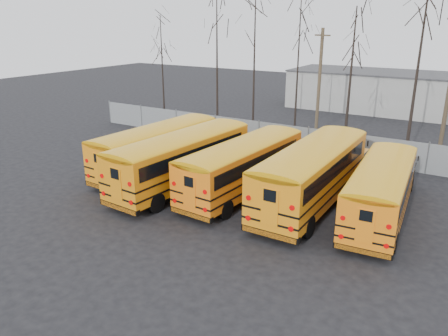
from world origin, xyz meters
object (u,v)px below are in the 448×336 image
Objects in this scene: bus_a at (159,144)px; utility_pole_left at (319,81)px; bus_d at (314,169)px; bus_e at (382,186)px; bus_b at (185,155)px; bus_c at (245,162)px.

utility_pole_left is at bearing 74.00° from bus_a.
bus_e is (3.45, 0.07, -0.26)m from bus_d.
bus_b reaches higher than bus_c.
bus_d is at bearing 10.97° from bus_c.
bus_d reaches higher than bus_b.
bus_c is 0.93× the size of bus_d.
bus_a reaches higher than bus_c.
bus_d reaches higher than bus_c.
bus_b is 0.99× the size of bus_d.
bus_d is at bearing 176.21° from bus_e.
utility_pole_left is (2.07, 16.01, 2.58)m from bus_b.
bus_b is 3.60m from bus_c.
bus_b is 1.13× the size of bus_e.
utility_pole_left is at bearing 86.48° from bus_b.
utility_pole_left reaches higher than bus_b.
bus_c is at bearing 19.78° from bus_b.
bus_d is (7.31, 1.48, 0.04)m from bus_b.
utility_pole_left is (-8.69, 14.46, 2.80)m from bus_e.
utility_pole_left is (-1.39, 15.02, 2.69)m from bus_c.
bus_e is 17.10m from utility_pole_left.
bus_b is 10.87m from bus_e.
utility_pole_left is at bearing 98.96° from bus_c.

